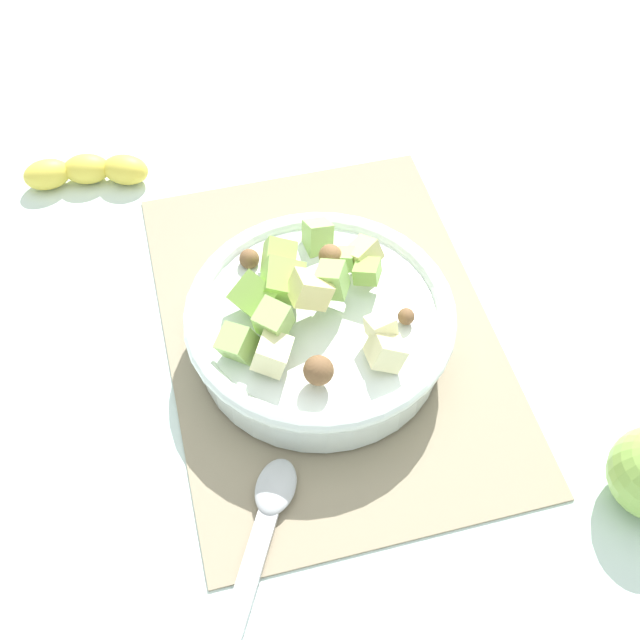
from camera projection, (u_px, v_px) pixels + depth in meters
ground_plane at (329, 332)px, 0.85m from camera, size 2.40×2.40×0.00m
placemat at (329, 331)px, 0.84m from camera, size 0.47×0.33×0.01m
salad_bowl at (319, 324)px, 0.80m from camera, size 0.26×0.26×0.12m
serving_spoon at (264, 525)px, 0.71m from camera, size 0.19×0.12×0.01m
banana_whole at (87, 171)px, 0.97m from camera, size 0.06×0.15×0.04m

